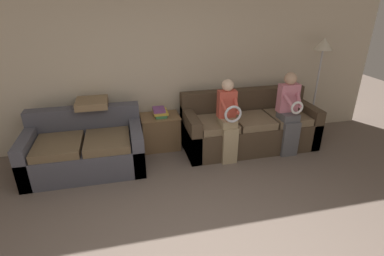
% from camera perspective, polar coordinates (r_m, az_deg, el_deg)
% --- Properties ---
extents(wall_back, '(7.91, 0.06, 2.55)m').
position_cam_1_polar(wall_back, '(4.85, -7.44, 11.33)').
color(wall_back, beige).
rests_on(wall_back, ground_plane).
extents(couch_main, '(2.14, 0.87, 0.90)m').
position_cam_1_polar(couch_main, '(5.02, 10.68, 0.16)').
color(couch_main, '#473828').
rests_on(couch_main, ground_plane).
extents(couch_side, '(1.62, 0.94, 0.82)m').
position_cam_1_polar(couch_side, '(4.58, -19.58, -3.77)').
color(couch_side, '#4C4C56').
rests_on(couch_side, ground_plane).
extents(child_left_seated, '(0.27, 0.38, 1.24)m').
position_cam_1_polar(child_left_seated, '(4.40, 6.92, 2.03)').
color(child_left_seated, tan).
rests_on(child_left_seated, ground_plane).
extents(child_right_seated, '(0.32, 0.39, 1.28)m').
position_cam_1_polar(child_right_seated, '(4.82, 18.05, 3.19)').
color(child_right_seated, '#56565B').
rests_on(child_right_seated, ground_plane).
extents(side_shelf, '(0.62, 0.45, 0.56)m').
position_cam_1_polar(side_shelf, '(4.91, -6.01, -0.62)').
color(side_shelf, brown).
rests_on(side_shelf, ground_plane).
extents(book_stack, '(0.23, 0.29, 0.13)m').
position_cam_1_polar(book_stack, '(4.78, -6.12, 3.01)').
color(book_stack, '#3D8451').
rests_on(book_stack, side_shelf).
extents(floor_lamp, '(0.30, 0.30, 1.69)m').
position_cam_1_polar(floor_lamp, '(5.53, 23.51, 12.48)').
color(floor_lamp, '#2D2B28').
rests_on(floor_lamp, ground_plane).
extents(throw_pillow, '(0.45, 0.45, 0.10)m').
position_cam_1_polar(throw_pillow, '(4.65, -18.52, 4.54)').
color(throw_pillow, '#846B4C').
rests_on(throw_pillow, couch_side).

